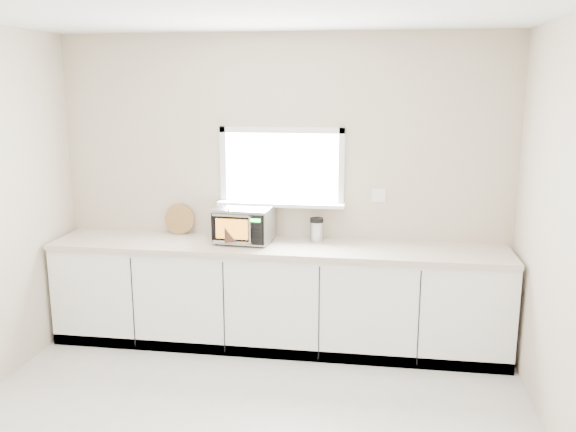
# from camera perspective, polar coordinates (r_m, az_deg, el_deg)

# --- Properties ---
(back_wall) EXTENTS (4.00, 0.17, 2.70)m
(back_wall) POSITION_cam_1_polar(r_m,az_deg,el_deg) (5.41, -0.54, 2.66)
(back_wall) COLOR #C4AF9C
(back_wall) RESTS_ON ground
(cabinets) EXTENTS (3.92, 0.60, 0.88)m
(cabinets) POSITION_cam_1_polar(r_m,az_deg,el_deg) (5.37, -1.04, -7.64)
(cabinets) COLOR white
(cabinets) RESTS_ON ground
(countertop) EXTENTS (3.92, 0.64, 0.04)m
(countertop) POSITION_cam_1_polar(r_m,az_deg,el_deg) (5.22, -1.08, -2.93)
(countertop) COLOR beige
(countertop) RESTS_ON cabinets
(microwave) EXTENTS (0.50, 0.43, 0.31)m
(microwave) POSITION_cam_1_polar(r_m,az_deg,el_deg) (5.28, -4.17, -0.75)
(microwave) COLOR black
(microwave) RESTS_ON countertop
(knife_block) EXTENTS (0.16, 0.25, 0.33)m
(knife_block) POSITION_cam_1_polar(r_m,az_deg,el_deg) (5.22, -5.38, -1.16)
(knife_block) COLOR #432A18
(knife_block) RESTS_ON countertop
(cutting_board) EXTENTS (0.28, 0.07, 0.28)m
(cutting_board) POSITION_cam_1_polar(r_m,az_deg,el_deg) (5.64, -10.11, -0.29)
(cutting_board) COLOR olive
(cutting_board) RESTS_ON countertop
(coffee_grinder) EXTENTS (0.12, 0.12, 0.21)m
(coffee_grinder) POSITION_cam_1_polar(r_m,az_deg,el_deg) (5.32, 2.69, -1.26)
(coffee_grinder) COLOR #B1B3B8
(coffee_grinder) RESTS_ON countertop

